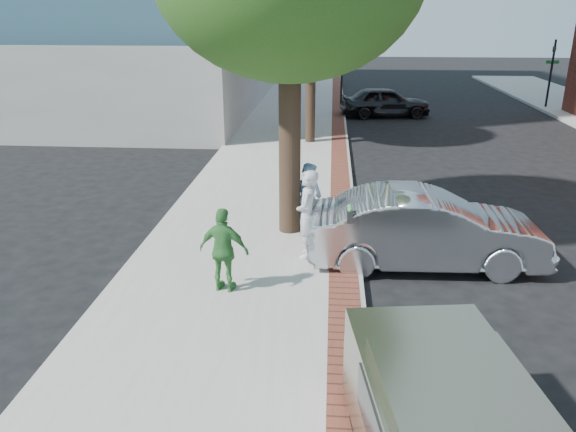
# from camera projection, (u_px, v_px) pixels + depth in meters

# --- Properties ---
(ground) EXTENTS (120.00, 120.00, 0.00)m
(ground) POSITION_uv_depth(u_px,v_px,m) (311.00, 269.00, 12.22)
(ground) COLOR black
(ground) RESTS_ON ground
(sidewalk) EXTENTS (5.00, 60.00, 0.15)m
(sidewalk) POSITION_uv_depth(u_px,v_px,m) (277.00, 168.00, 19.79)
(sidewalk) COLOR #9E9991
(sidewalk) RESTS_ON ground
(brick_strip) EXTENTS (0.60, 60.00, 0.01)m
(brick_strip) POSITION_uv_depth(u_px,v_px,m) (340.00, 167.00, 19.60)
(brick_strip) COLOR brown
(brick_strip) RESTS_ON sidewalk
(curb) EXTENTS (0.10, 60.00, 0.15)m
(curb) POSITION_uv_depth(u_px,v_px,m) (350.00, 169.00, 19.61)
(curb) COLOR gray
(curb) RESTS_ON ground
(office_base) EXTENTS (18.20, 22.20, 4.00)m
(office_base) POSITION_uv_depth(u_px,v_px,m) (105.00, 70.00, 33.06)
(office_base) COLOR gray
(office_base) RESTS_ON ground
(signal_near) EXTENTS (0.70, 0.15, 3.80)m
(signal_near) POSITION_uv_depth(u_px,v_px,m) (342.00, 67.00, 31.97)
(signal_near) COLOR black
(signal_near) RESTS_ON ground
(signal_far) EXTENTS (0.70, 0.15, 3.80)m
(signal_far) POSITION_uv_depth(u_px,v_px,m) (552.00, 69.00, 31.13)
(signal_far) COLOR black
(signal_far) RESTS_ON ground
(tree_far) EXTENTS (4.80, 4.80, 7.14)m
(tree_far) POSITION_uv_depth(u_px,v_px,m) (312.00, 10.00, 21.66)
(tree_far) COLOR black
(tree_far) RESTS_ON sidewalk
(parking_meter) EXTENTS (0.12, 0.32, 1.47)m
(parking_meter) POSITION_uv_depth(u_px,v_px,m) (349.00, 225.00, 11.36)
(parking_meter) COLOR gray
(parking_meter) RESTS_ON sidewalk
(person_gray) EXTENTS (0.55, 0.77, 1.97)m
(person_gray) POSITION_uv_depth(u_px,v_px,m) (307.00, 214.00, 12.18)
(person_gray) COLOR #BBBABF
(person_gray) RESTS_ON sidewalk
(person_officer) EXTENTS (1.03, 1.01, 1.67)m
(person_officer) POSITION_uv_depth(u_px,v_px,m) (308.00, 196.00, 13.89)
(person_officer) COLOR #9BCCEF
(person_officer) RESTS_ON sidewalk
(person_green) EXTENTS (1.05, 0.59, 1.68)m
(person_green) POSITION_uv_depth(u_px,v_px,m) (224.00, 250.00, 10.71)
(person_green) COLOR #3C853C
(person_green) RESTS_ON sidewalk
(sedan_silver) EXTENTS (5.14, 1.95, 1.68)m
(sedan_silver) POSITION_uv_depth(u_px,v_px,m) (426.00, 230.00, 12.14)
(sedan_silver) COLOR #B2B4BA
(sedan_silver) RESTS_ON ground
(bg_car) EXTENTS (4.82, 2.47, 1.57)m
(bg_car) POSITION_uv_depth(u_px,v_px,m) (385.00, 102.00, 29.37)
(bg_car) COLOR black
(bg_car) RESTS_ON ground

